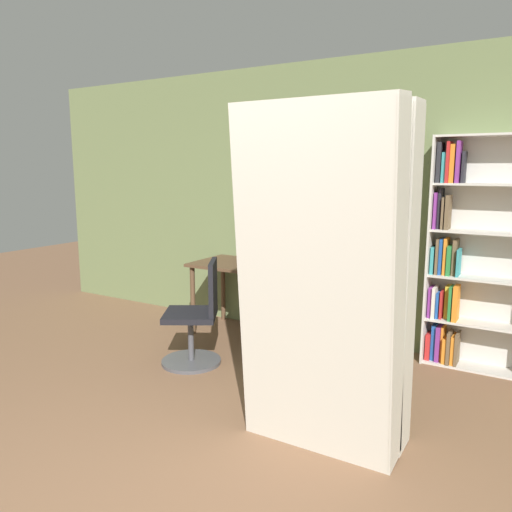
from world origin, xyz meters
name	(u,v)px	position (x,y,z in m)	size (l,w,h in m)	color
wall_back	(363,205)	(0.00, 3.23, 1.35)	(8.00, 0.06, 2.70)	#6B7A4C
desk	(250,274)	(-1.03, 2.87, 0.63)	(1.17, 0.67, 0.73)	brown
monitor	(262,235)	(-1.02, 3.08, 1.01)	(0.55, 0.22, 0.50)	#B7B7BC
office_chair	(197,323)	(-1.02, 1.96, 0.37)	(0.60, 0.60, 0.91)	#4C4C51
bookshelf	(469,260)	(0.98, 3.11, 0.93)	(0.85, 0.26, 1.96)	beige
mattress_near	(319,285)	(0.43, 1.23, 1.03)	(0.94, 0.41, 2.06)	beige
mattress_far	(336,277)	(0.43, 1.49, 1.03)	(0.94, 0.29, 2.05)	beige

